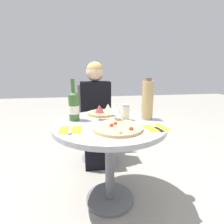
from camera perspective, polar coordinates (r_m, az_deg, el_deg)
ground_plane at (r=1.72m, az=-0.69°, el=-26.55°), size 12.00×12.00×0.00m
dining_table at (r=1.42m, az=-0.76°, el=-8.59°), size 0.88×0.88×0.71m
chair_behind_diner at (r=2.25m, az=-5.32°, el=-3.59°), size 0.43×0.43×0.93m
seated_diner at (r=2.08m, az=-5.14°, el=-1.77°), size 0.35×0.41×1.20m
pizza_large at (r=1.23m, az=1.84°, el=-5.18°), size 0.35×0.35×0.05m
pizza_small_far at (r=1.64m, az=-3.16°, el=-0.27°), size 0.26×0.26×0.05m
wine_bottle at (r=1.45m, az=-12.36°, el=2.01°), size 0.09×0.09×0.34m
tall_carafe at (r=1.47m, az=11.53°, el=3.86°), size 0.09×0.09×0.34m
sugar_shaker at (r=1.44m, az=4.37°, el=-0.10°), size 0.07×0.07×0.13m
wine_glass_back_right at (r=1.45m, az=1.03°, el=1.56°), size 0.07×0.07×0.15m
wine_glass_center at (r=1.39m, az=-1.28°, el=1.25°), size 0.07×0.07×0.14m
wine_glass_back_left at (r=1.43m, az=-4.10°, el=0.96°), size 0.08×0.08×0.13m
wine_glass_front_right at (r=1.36m, az=1.69°, el=0.47°), size 0.07×0.07×0.13m
place_setting_left at (r=1.25m, az=-13.38°, el=-5.61°), size 0.15×0.19×0.01m
place_setting_right at (r=1.29m, az=14.22°, el=-4.96°), size 0.18×0.19×0.01m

